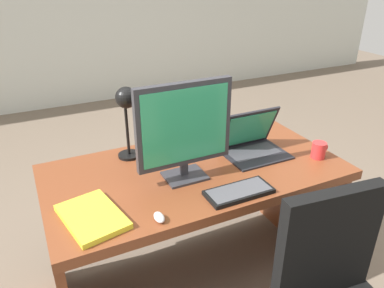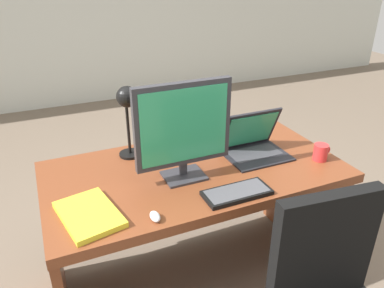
% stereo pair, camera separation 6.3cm
% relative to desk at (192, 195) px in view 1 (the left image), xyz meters
% --- Properties ---
extents(ground, '(12.00, 12.00, 0.00)m').
position_rel_desk_xyz_m(ground, '(0.00, 1.46, -0.54)').
color(ground, '#6B5B4C').
extents(desk, '(1.52, 0.79, 0.74)m').
position_rel_desk_xyz_m(desk, '(0.00, 0.00, 0.00)').
color(desk, brown).
rests_on(desk, ground).
extents(monitor, '(0.47, 0.16, 0.48)m').
position_rel_desk_xyz_m(monitor, '(-0.09, -0.10, 0.46)').
color(monitor, '#2D2D33').
rests_on(monitor, desk).
extents(laptop, '(0.33, 0.27, 0.25)m').
position_rel_desk_xyz_m(laptop, '(0.36, -0.01, 0.27)').
color(laptop, black).
rests_on(laptop, desk).
extents(keyboard, '(0.31, 0.14, 0.02)m').
position_rel_desk_xyz_m(keyboard, '(0.07, -0.34, 0.21)').
color(keyboard, black).
rests_on(keyboard, desk).
extents(mouse, '(0.04, 0.07, 0.03)m').
position_rel_desk_xyz_m(mouse, '(-0.33, -0.37, 0.21)').
color(mouse, silver).
rests_on(mouse, desk).
extents(desk_lamp, '(0.12, 0.14, 0.40)m').
position_rel_desk_xyz_m(desk_lamp, '(-0.27, 0.21, 0.49)').
color(desk_lamp, black).
rests_on(desk_lamp, desk).
extents(book, '(0.27, 0.35, 0.02)m').
position_rel_desk_xyz_m(book, '(-0.57, -0.24, 0.21)').
color(book, yellow).
rests_on(book, desk).
extents(coffee_mug, '(0.10, 0.08, 0.09)m').
position_rel_desk_xyz_m(coffee_mug, '(0.65, -0.23, 0.24)').
color(coffee_mug, red).
rests_on(coffee_mug, desk).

